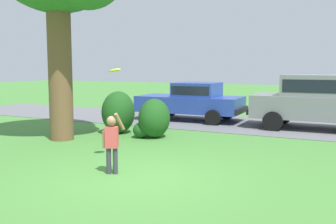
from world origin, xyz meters
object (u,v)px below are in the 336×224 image
parked_suv (320,99)px  child_thrower (112,140)px  frisbee (115,70)px  parked_sedan (192,100)px

parked_suv → child_thrower: bearing=-112.0°
child_thrower → frisbee: 1.77m
parked_sedan → frisbee: 7.40m
frisbee → child_thrower: bearing=-60.0°
parked_suv → frisbee: 7.99m
parked_suv → parked_sedan: bearing=177.6°
parked_sedan → child_thrower: size_ratio=3.47×
parked_sedan → parked_suv: (4.89, -0.21, 0.23)m
parked_suv → child_thrower: 8.53m
frisbee → parked_suv: bearing=61.9°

